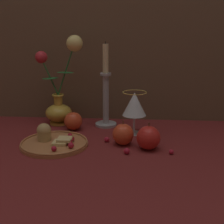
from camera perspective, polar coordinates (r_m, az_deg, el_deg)
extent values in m
plane|color=maroon|center=(1.12, -2.92, -4.74)|extent=(2.40, 2.40, 0.00)
cylinder|color=gold|center=(1.30, -9.63, -1.89)|extent=(0.08, 0.08, 0.01)
ellipsoid|color=gold|center=(1.29, -9.71, -0.15)|extent=(0.11, 0.11, 0.07)
cylinder|color=gold|center=(1.27, -9.81, 1.99)|extent=(0.03, 0.03, 0.05)
torus|color=gold|center=(1.27, -9.86, 3.05)|extent=(0.05, 0.05, 0.01)
cylinder|color=#23662D|center=(1.27, -11.33, 6.40)|extent=(0.07, 0.01, 0.15)
ellipsoid|color=#23662D|center=(1.27, -11.18, 6.07)|extent=(0.08, 0.08, 0.00)
sphere|color=red|center=(1.27, -12.81, 9.76)|extent=(0.05, 0.05, 0.05)
cylinder|color=#23662D|center=(1.25, -8.40, 7.63)|extent=(0.08, 0.01, 0.21)
ellipsoid|color=#23662D|center=(1.25, -8.55, 7.16)|extent=(0.08, 0.06, 0.00)
sphere|color=#EFD67A|center=(1.23, -6.86, 12.35)|extent=(0.06, 0.06, 0.06)
cylinder|color=#B77042|center=(1.07, -10.50, -5.80)|extent=(0.23, 0.23, 0.01)
torus|color=#B77042|center=(1.07, -10.52, -5.40)|extent=(0.22, 0.22, 0.01)
cylinder|color=tan|center=(1.09, -12.28, -4.17)|extent=(0.05, 0.05, 0.04)
sphere|color=tan|center=(1.09, -12.33, -3.30)|extent=(0.05, 0.05, 0.05)
cube|color=#DBBC7A|center=(1.05, -9.47, -5.56)|extent=(0.05, 0.05, 0.01)
cube|color=#DBBC7A|center=(1.05, -8.68, -4.97)|extent=(0.05, 0.05, 0.01)
sphere|color=#AD192D|center=(0.99, -10.57, -6.62)|extent=(0.02, 0.02, 0.02)
sphere|color=#AD192D|center=(1.01, -7.52, -6.08)|extent=(0.02, 0.02, 0.02)
sphere|color=#AD192D|center=(1.04, -7.82, -5.44)|extent=(0.02, 0.02, 0.02)
sphere|color=#AD192D|center=(1.07, -7.36, -4.90)|extent=(0.02, 0.02, 0.02)
sphere|color=#AD192D|center=(1.10, -7.70, -4.23)|extent=(0.02, 0.02, 0.02)
cylinder|color=silver|center=(1.17, 4.01, -3.83)|extent=(0.06, 0.06, 0.00)
cylinder|color=silver|center=(1.16, 4.05, -2.17)|extent=(0.01, 0.01, 0.07)
cone|color=silver|center=(1.14, 4.12, 1.49)|extent=(0.09, 0.09, 0.09)
cone|color=#E5CC66|center=(1.14, 4.11, 0.87)|extent=(0.08, 0.08, 0.06)
torus|color=gold|center=(1.13, 4.16, 3.60)|extent=(0.09, 0.09, 0.00)
cylinder|color=#A3A3A8|center=(1.26, -1.12, -2.25)|extent=(0.09, 0.09, 0.01)
cylinder|color=#A3A3A8|center=(1.23, -1.15, 2.25)|extent=(0.02, 0.02, 0.19)
cylinder|color=#A3A3A8|center=(1.21, -1.17, 6.93)|extent=(0.04, 0.04, 0.01)
cylinder|color=beige|center=(1.20, -1.19, 9.74)|extent=(0.02, 0.02, 0.11)
cylinder|color=black|center=(1.20, -1.20, 12.59)|extent=(0.00, 0.00, 0.01)
sphere|color=#D14223|center=(1.05, 2.04, -4.10)|extent=(0.07, 0.07, 0.07)
cylinder|color=#4C3319|center=(1.04, 2.06, -1.90)|extent=(0.00, 0.00, 0.01)
sphere|color=#D14223|center=(1.21, -7.09, -1.66)|extent=(0.07, 0.07, 0.07)
cylinder|color=#4C3319|center=(1.19, -7.16, 0.21)|extent=(0.00, 0.00, 0.01)
sphere|color=red|center=(1.02, 6.69, -4.70)|extent=(0.08, 0.08, 0.08)
cylinder|color=#4C3319|center=(1.00, 6.77, -2.29)|extent=(0.00, 0.00, 0.01)
sphere|color=#AD192D|center=(1.11, 6.94, -4.71)|extent=(0.02, 0.02, 0.02)
sphere|color=#AD192D|center=(0.98, 2.72, -7.16)|extent=(0.02, 0.02, 0.02)
sphere|color=#AD192D|center=(1.00, 10.80, -7.18)|extent=(0.02, 0.02, 0.02)
sphere|color=#AD192D|center=(1.08, -0.96, -5.05)|extent=(0.02, 0.02, 0.02)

